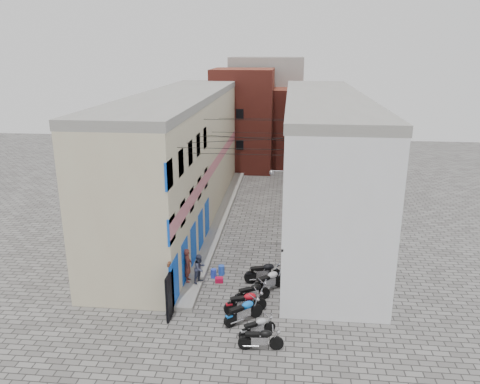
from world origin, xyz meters
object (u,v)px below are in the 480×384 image
(red_crate, at_px, (219,280))
(motorcycle_g, at_px, (264,271))
(motorcycle_a, at_px, (261,338))
(motorcycle_c, at_px, (244,310))
(motorcycle_b, at_px, (257,326))
(person_a, at_px, (188,265))
(water_jug_far, at_px, (221,270))
(person_b, at_px, (200,268))
(water_jug_near, at_px, (214,273))
(motorcycle_e, at_px, (252,292))
(motorcycle_f, at_px, (269,280))
(motorcycle_d, at_px, (245,301))

(red_crate, bearing_deg, motorcycle_g, 7.12)
(motorcycle_a, bearing_deg, motorcycle_c, -159.96)
(motorcycle_b, relative_size, person_a, 0.97)
(motorcycle_a, height_order, motorcycle_b, motorcycle_a)
(water_jug_far, bearing_deg, motorcycle_b, -66.98)
(motorcycle_c, relative_size, water_jug_far, 3.89)
(motorcycle_b, height_order, person_b, person_b)
(water_jug_near, distance_m, red_crate, 0.63)
(motorcycle_c, xyz_separation_m, motorcycle_e, (0.24, 1.80, -0.04))
(motorcycle_e, xyz_separation_m, water_jug_far, (-1.91, 2.70, -0.30))
(person_a, bearing_deg, person_b, -102.71)
(person_a, height_order, water_jug_near, person_a)
(motorcycle_a, bearing_deg, motorcycle_g, 176.98)
(water_jug_far, bearing_deg, person_b, -122.62)
(motorcycle_c, xyz_separation_m, water_jug_near, (-2.05, 4.11, -0.35))
(motorcycle_f, xyz_separation_m, person_a, (-4.25, 0.16, 0.54))
(motorcycle_d, bearing_deg, person_a, -146.68)
(motorcycle_d, distance_m, motorcycle_f, 2.41)
(motorcycle_b, height_order, motorcycle_c, motorcycle_c)
(motorcycle_g, distance_m, person_a, 4.06)
(motorcycle_a, height_order, motorcycle_f, motorcycle_f)
(motorcycle_c, distance_m, motorcycle_f, 3.14)
(motorcycle_b, height_order, water_jug_near, motorcycle_b)
(motorcycle_c, relative_size, person_a, 1.14)
(motorcycle_f, height_order, water_jug_far, motorcycle_f)
(motorcycle_g, relative_size, water_jug_near, 4.41)
(motorcycle_f, distance_m, red_crate, 2.80)
(motorcycle_e, distance_m, motorcycle_f, 1.41)
(motorcycle_a, xyz_separation_m, person_a, (-4.14, 5.08, 0.61))
(motorcycle_c, height_order, water_jug_near, motorcycle_c)
(motorcycle_c, distance_m, person_a, 4.54)
(motorcycle_e, height_order, motorcycle_f, motorcycle_f)
(motorcycle_c, bearing_deg, motorcycle_e, 133.04)
(water_jug_far, bearing_deg, motorcycle_c, -69.63)
(motorcycle_c, relative_size, motorcycle_d, 0.99)
(motorcycle_d, relative_size, person_a, 1.14)
(motorcycle_a, height_order, motorcycle_d, motorcycle_d)
(motorcycle_g, bearing_deg, motorcycle_b, -16.84)
(person_a, distance_m, person_b, 0.67)
(motorcycle_d, xyz_separation_m, water_jug_far, (-1.67, 3.71, -0.33))
(motorcycle_c, distance_m, motorcycle_e, 1.82)
(motorcycle_e, xyz_separation_m, person_b, (-2.82, 1.28, 0.46))
(motorcycle_e, distance_m, red_crate, 2.66)
(red_crate, bearing_deg, motorcycle_c, -65.21)
(motorcycle_a, relative_size, red_crate, 4.56)
(water_jug_near, bearing_deg, red_crate, -52.69)
(motorcycle_b, distance_m, red_crate, 5.26)
(water_jug_far, bearing_deg, motorcycle_a, -68.23)
(person_a, height_order, person_b, person_a)
(motorcycle_b, relative_size, motorcycle_f, 0.83)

